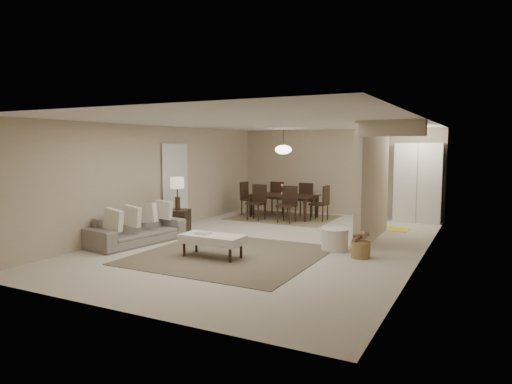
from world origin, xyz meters
The scene contains 22 objects.
floor centered at (0.00, 0.00, 0.00)m, with size 9.00×9.00×0.00m, color beige.
ceiling centered at (0.00, 0.00, 2.50)m, with size 9.00×9.00×0.00m, color white.
back_wall centered at (0.00, 4.50, 1.25)m, with size 6.00×6.00×0.00m, color tan.
left_wall centered at (-3.00, 0.00, 1.25)m, with size 9.00×9.00×0.00m, color tan.
right_wall centered at (3.00, 0.00, 1.25)m, with size 9.00×9.00×0.00m, color tan.
partition centered at (1.80, 1.25, 1.25)m, with size 0.15×2.50×2.50m, color tan.
doorway centered at (-2.97, 0.60, 1.02)m, with size 0.04×0.90×2.04m, color black.
pantry_cabinet centered at (2.35, 4.15, 1.05)m, with size 1.20×0.55×2.10m, color white.
flush_light centered at (2.30, 3.20, 2.46)m, with size 0.44×0.44×0.05m, color white.
living_rug centered at (-0.20, -1.39, 0.01)m, with size 3.20×3.20×0.01m, color brown.
sofa centered at (-2.45, -1.39, 0.30)m, with size 0.81×2.08×0.61m, color gray.
ottoman_bench centered at (-0.40, -1.69, 0.34)m, with size 1.17×0.54×0.42m.
side_table centered at (-2.40, -0.06, 0.27)m, with size 0.50×0.50×0.55m, color black.
table_lamp centered at (-2.40, -0.06, 1.11)m, with size 0.32×0.32×0.76m.
round_pouf centered at (1.40, -0.10, 0.21)m, with size 0.54×0.54×0.42m, color silver.
wicker_basket centered at (2.00, -0.46, 0.15)m, with size 0.35×0.35×0.30m, color olive.
dining_rug centered at (-1.11, 3.09, 0.01)m, with size 2.80×2.10×0.01m, color olive.
dining_table centered at (-1.11, 3.09, 0.33)m, with size 1.86×1.04×0.65m, color black.
dining_chairs centered at (-1.11, 3.09, 0.48)m, with size 2.62×1.94×0.97m.
vase centered at (-1.11, 3.09, 0.72)m, with size 0.12×0.12×0.13m, color white.
yellow_mat centered at (1.92, 2.69, 0.01)m, with size 0.87×0.53×0.01m, color yellow.
pendant_light centered at (-1.11, 3.09, 1.92)m, with size 0.46×0.46×0.71m.
Camera 1 is at (4.03, -8.57, 2.03)m, focal length 32.00 mm.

